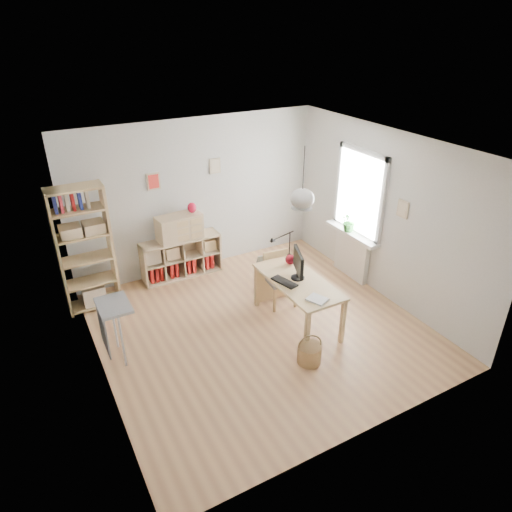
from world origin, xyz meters
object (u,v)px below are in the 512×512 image
chair (279,275)px  monitor (298,263)px  desk (298,286)px  cube_shelf (180,260)px  drawer_chest (179,227)px  storage_chest (276,277)px  tall_bookshelf (84,245)px

chair → monitor: 0.76m
desk → monitor: bearing=65.4°
desk → cube_shelf: bearing=114.6°
cube_shelf → desk: bearing=-65.4°
drawer_chest → monitor: bearing=-69.6°
desk → storage_chest: bearing=75.7°
tall_bookshelf → monitor: bearing=-36.1°
drawer_chest → desk: bearing=-70.6°
chair → drawer_chest: bearing=129.5°
monitor → drawer_chest: 2.37m
cube_shelf → chair: chair is taller
storage_chest → monitor: bearing=-95.6°
storage_chest → tall_bookshelf: bearing=170.9°
tall_bookshelf → storage_chest: 3.13m
desk → chair: 0.65m
storage_chest → monitor: 1.32m
tall_bookshelf → monitor: (2.61, -1.90, -0.09)m
chair → drawer_chest: size_ratio=1.14×
tall_bookshelf → storage_chest: tall_bookshelf is taller
monitor → storage_chest: bearing=97.7°
monitor → cube_shelf: bearing=137.1°
cube_shelf → monitor: bearing=-64.4°
chair → monitor: bearing=-87.9°
desk → tall_bookshelf: tall_bookshelf is taller
desk → drawer_chest: 2.42m
tall_bookshelf → drawer_chest: bearing=8.6°
cube_shelf → monitor: (1.04, -2.18, 0.70)m
chair → monitor: size_ratio=1.82×
tall_bookshelf → chair: bearing=-26.6°
cube_shelf → drawer_chest: size_ratio=1.83×
chair → storage_chest: size_ratio=1.38×
cube_shelf → tall_bookshelf: size_ratio=0.70×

